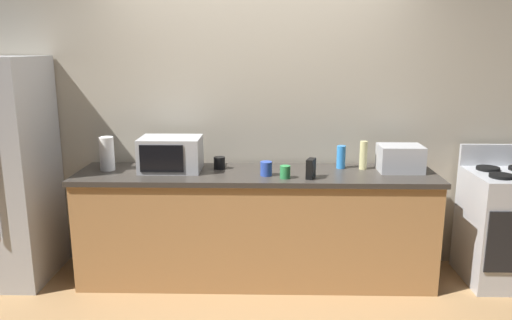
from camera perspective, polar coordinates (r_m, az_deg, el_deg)
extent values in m
plane|color=#A87F51|center=(3.88, -0.13, -15.92)|extent=(8.00, 8.00, 0.00)
cube|color=#B2A893|center=(4.24, 0.12, 5.85)|extent=(6.40, 0.10, 2.70)
cube|color=#B27F4C|center=(4.06, 0.00, -7.86)|extent=(2.80, 0.60, 0.86)
cube|color=#38332D|center=(3.93, 0.00, -1.71)|extent=(2.84, 0.64, 0.04)
cube|color=#B7BABF|center=(4.46, -27.34, -1.12)|extent=(0.72, 0.70, 1.80)
cube|color=#B7BABF|center=(4.49, 26.69, -6.99)|extent=(0.60, 0.60, 0.90)
cube|color=#B7BABF|center=(4.59, 25.90, 0.53)|extent=(0.60, 0.04, 0.18)
cylinder|color=black|center=(4.20, 26.40, -1.66)|extent=(0.18, 0.18, 0.02)
cylinder|color=black|center=(4.41, 25.11, -0.89)|extent=(0.18, 0.18, 0.02)
cube|color=#B7BABF|center=(4.01, -9.76, 0.69)|extent=(0.48, 0.34, 0.27)
cube|color=black|center=(3.85, -10.83, 0.15)|extent=(0.34, 0.01, 0.21)
cube|color=#B7BABF|center=(4.09, 16.24, 0.18)|extent=(0.34, 0.26, 0.21)
cylinder|color=white|center=(4.14, -16.77, 0.71)|extent=(0.12, 0.12, 0.27)
cube|color=black|center=(3.75, 6.33, -0.99)|extent=(0.09, 0.12, 0.15)
cylinder|color=#338CE5|center=(4.09, 9.75, 0.34)|extent=(0.07, 0.07, 0.19)
cylinder|color=beige|center=(4.09, 12.24, 0.54)|extent=(0.06, 0.06, 0.23)
cylinder|color=#2D4CB2|center=(3.81, 1.18, -1.00)|extent=(0.09, 0.09, 0.11)
cylinder|color=#2D8C47|center=(3.74, 3.37, -1.39)|extent=(0.08, 0.08, 0.10)
cylinder|color=black|center=(4.03, -4.23, -0.34)|extent=(0.09, 0.09, 0.10)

